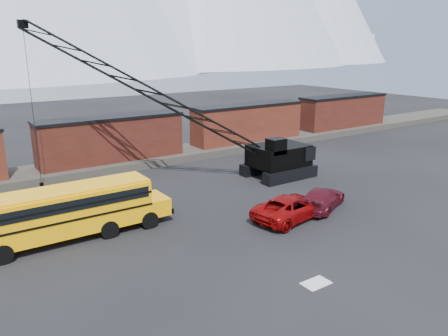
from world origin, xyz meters
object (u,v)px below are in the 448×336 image
object	(u,v)px
red_pickup	(291,207)
maroon_suv	(322,198)
crawler_crane	(154,94)
school_bus	(70,210)

from	to	relation	value
red_pickup	maroon_suv	world-z (taller)	red_pickup
crawler_crane	school_bus	bearing A→B (deg)	-142.18
maroon_suv	crawler_crane	xyz separation A→B (m)	(-7.11, 11.71, 6.69)
school_bus	red_pickup	xyz separation A→B (m)	(12.88, -5.00, -0.98)
school_bus	crawler_crane	size ratio (longest dim) A/B	0.54
red_pickup	crawler_crane	size ratio (longest dim) A/B	0.27
school_bus	crawler_crane	xyz separation A→B (m)	(8.91, 6.91, 5.65)
school_bus	maroon_suv	bearing A→B (deg)	-16.66
school_bus	maroon_suv	size ratio (longest dim) A/B	2.25
red_pickup	maroon_suv	xyz separation A→B (m)	(3.14, 0.21, -0.06)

